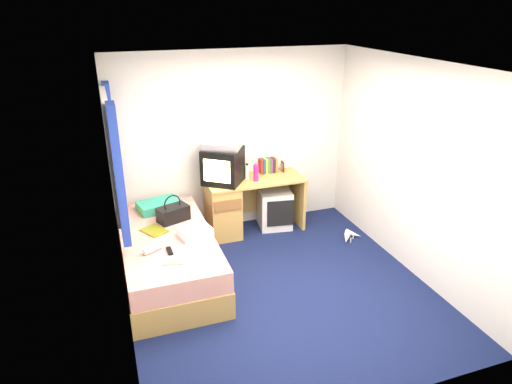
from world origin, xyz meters
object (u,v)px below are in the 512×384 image
object	(u,v)px
pillow	(159,205)
colour_swatch_fan	(173,263)
desk	(235,205)
white_heels	(350,236)
towel	(195,232)
remote_control	(170,251)
pink_water_bottle	(256,173)
handbag	(173,213)
crt_tv	(223,166)
bed	(168,256)
magazine	(154,231)
aerosol_can	(247,172)
vcr	(222,145)
picture_frame	(283,166)
water_bottle	(152,249)
storage_cube	(275,208)

from	to	relation	value
pillow	colour_swatch_fan	xyz separation A→B (m)	(-0.05, -1.32, -0.05)
desk	white_heels	bearing A→B (deg)	-26.93
towel	remote_control	size ratio (longest dim) A/B	2.04
pink_water_bottle	handbag	xyz separation A→B (m)	(-1.17, -0.39, -0.22)
white_heels	crt_tv	bearing A→B (deg)	155.42
remote_control	white_heels	bearing A→B (deg)	9.66
towel	white_heels	xyz separation A→B (m)	(2.12, 0.24, -0.55)
bed	crt_tv	xyz separation A→B (m)	(0.88, 0.80, 0.71)
magazine	white_heels	distance (m)	2.59
desk	aerosol_can	distance (m)	0.48
desk	vcr	distance (m)	0.86
desk	aerosol_can	xyz separation A→B (m)	(0.18, 0.02, 0.44)
desk	vcr	xyz separation A→B (m)	(-0.15, 0.00, 0.85)
picture_frame	aerosol_can	bearing A→B (deg)	-160.55
pink_water_bottle	magazine	bearing A→B (deg)	-157.33
magazine	vcr	bearing A→B (deg)	34.24
water_bottle	handbag	bearing A→B (deg)	63.23
crt_tv	colour_swatch_fan	size ratio (longest dim) A/B	2.84
storage_cube	picture_frame	bearing A→B (deg)	49.88
bed	vcr	size ratio (longest dim) A/B	4.38
pillow	colour_swatch_fan	distance (m)	1.32
handbag	remote_control	bearing A→B (deg)	-122.89
pillow	white_heels	size ratio (longest dim) A/B	1.43
water_bottle	bed	bearing A→B (deg)	60.06
crt_tv	water_bottle	bearing A→B (deg)	-97.82
vcr	colour_swatch_fan	xyz separation A→B (m)	(-0.92, -1.44, -0.71)
magazine	white_heels	bearing A→B (deg)	-0.59
storage_cube	vcr	xyz separation A→B (m)	(-0.72, 0.01, 0.99)
handbag	crt_tv	bearing A→B (deg)	12.74
crt_tv	vcr	xyz separation A→B (m)	(0.00, 0.00, 0.27)
vcr	towel	xyz separation A→B (m)	(-0.59, -0.95, -0.66)
crt_tv	picture_frame	size ratio (longest dim) A/B	4.47
aerosol_can	magazine	size ratio (longest dim) A/B	0.69
aerosol_can	white_heels	size ratio (longest dim) A/B	0.55
vcr	remote_control	world-z (taller)	vcr
crt_tv	handbag	bearing A→B (deg)	-111.60
towel	remote_control	bearing A→B (deg)	-143.02
desk	magazine	xyz separation A→B (m)	(-1.15, -0.68, 0.14)
crt_tv	pillow	bearing A→B (deg)	-136.95
vcr	bed	bearing A→B (deg)	-106.92
colour_swatch_fan	towel	bearing A→B (deg)	55.89
magazine	pillow	bearing A→B (deg)	76.43
bed	magazine	xyz separation A→B (m)	(-0.12, 0.12, 0.28)
pillow	storage_cube	distance (m)	1.62
pink_water_bottle	white_heels	size ratio (longest dim) A/B	0.61
pink_water_bottle	remote_control	size ratio (longest dim) A/B	1.33
picture_frame	desk	bearing A→B (deg)	-161.76
storage_cube	remote_control	bearing A→B (deg)	-135.31
vcr	magazine	xyz separation A→B (m)	(-1.00, -0.68, -0.71)
towel	white_heels	size ratio (longest dim) A/B	0.94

